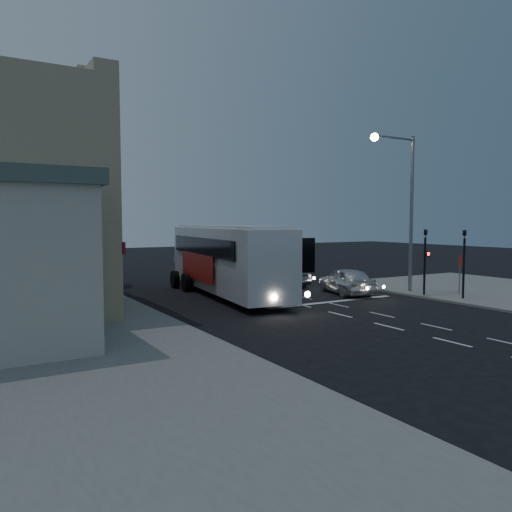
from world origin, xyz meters
TOP-DOWN VIEW (x-y plane):
  - ground at (0.00, 0.00)m, footprint 120.00×120.00m
  - sidewalk_far at (-13.00, 8.00)m, footprint 12.00×50.00m
  - road_markings at (1.29, 3.31)m, footprint 8.00×30.55m
  - tour_bus at (-1.73, 6.89)m, footprint 4.30×13.26m
  - car_suv at (4.51, 3.80)m, footprint 2.89×4.88m
  - car_sedan_a at (3.74, 8.83)m, footprint 2.00×4.31m
  - car_sedan_b at (3.73, 13.81)m, footprint 2.67×5.23m
  - car_sedan_c at (4.14, 19.89)m, footprint 2.61×5.09m
  - car_extra at (4.10, 26.09)m, footprint 1.82×4.19m
  - traffic_signal_main at (7.60, 0.78)m, footprint 0.25×0.35m
  - traffic_signal_side at (8.30, -1.20)m, footprint 0.18×0.15m
  - regulatory_sign at (9.30, -0.24)m, footprint 0.45×0.12m
  - streetlight at (7.34, 2.20)m, footprint 3.32×0.44m
  - street_tree at (-8.21, 15.02)m, footprint 4.00×4.00m

SIDE VIEW (x-z plane):
  - ground at x=0.00m, z-range 0.00..0.00m
  - road_markings at x=1.29m, z-range 0.00..0.01m
  - sidewalk_far at x=-13.00m, z-range 0.00..0.12m
  - car_extra at x=4.10m, z-range 0.00..1.34m
  - car_sedan_a at x=3.74m, z-range 0.00..1.37m
  - car_sedan_c at x=4.14m, z-range 0.00..1.38m
  - car_sedan_b at x=3.73m, z-range 0.00..1.45m
  - car_suv at x=4.51m, z-range 0.00..1.56m
  - regulatory_sign at x=9.30m, z-range 0.50..2.70m
  - tour_bus at x=-1.73m, z-range 0.16..4.15m
  - traffic_signal_main at x=7.60m, z-range 0.37..4.47m
  - traffic_signal_side at x=8.30m, z-range 0.37..4.47m
  - street_tree at x=-8.21m, z-range 1.40..7.60m
  - streetlight at x=7.34m, z-range 1.23..10.23m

